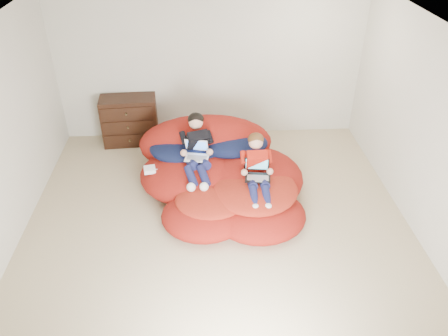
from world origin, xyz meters
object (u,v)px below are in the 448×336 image
beanbag_pile (220,173)px  dresser (130,120)px  older_boy (197,146)px  laptop_white (197,152)px  younger_boy (257,166)px  laptop_black (257,172)px

beanbag_pile → dresser: bearing=134.7°
older_boy → laptop_white: 0.09m
younger_boy → older_boy: bearing=150.0°
dresser → older_boy: bearing=-51.0°
dresser → younger_boy: younger_boy is taller
dresser → older_boy: size_ratio=0.90×
dresser → laptop_black: 2.68m
dresser → younger_boy: size_ratio=0.98×
beanbag_pile → laptop_white: size_ratio=6.48×
laptop_black → dresser: bearing=135.5°
beanbag_pile → older_boy: size_ratio=2.32×
laptop_white → laptop_black: (0.79, -0.44, -0.06)m
dresser → older_boy: older_boy is taller
beanbag_pile → laptop_black: (0.47, -0.42, 0.29)m
beanbag_pile → older_boy: older_boy is taller
beanbag_pile → laptop_black: 0.69m
older_boy → younger_boy: bearing=-30.0°
older_boy → laptop_black: bearing=-32.2°
older_boy → laptop_black: size_ratio=2.89×
older_boy → younger_boy: older_boy is taller
younger_boy → laptop_white: younger_boy is taller
dresser → younger_boy: (1.91, -1.84, 0.21)m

